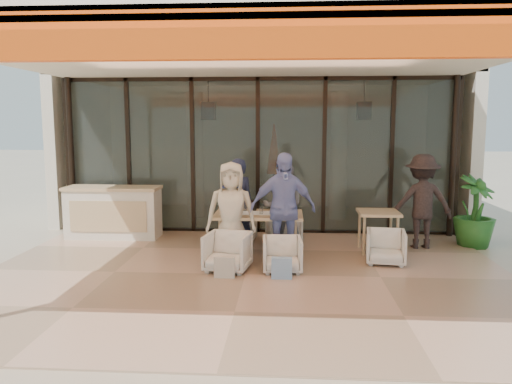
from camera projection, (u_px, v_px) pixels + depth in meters
The scene contains 21 objects.
ground at pixel (245, 276), 7.47m from camera, with size 70.00×70.00×0.00m, color #C6B293.
terrace_floor at pixel (245, 276), 7.47m from camera, with size 8.00×6.00×0.01m, color tan.
terrace_structure at pixel (243, 51), 6.77m from camera, with size 8.00×6.00×3.40m.
glass_storefront at pixel (258, 156), 10.22m from camera, with size 8.08×0.10×3.20m.
interior_block at pixel (264, 125), 12.42m from camera, with size 9.05×3.62×3.52m.
host_counter at pixel (113, 212), 9.85m from camera, with size 1.85×0.65×1.04m.
dining_table at pixel (258, 217), 8.54m from camera, with size 1.50×0.90×0.93m.
chair_far_left at pixel (240, 227), 9.56m from camera, with size 0.58×0.54×0.60m, color white.
chair_far_right at pixel (284, 227), 9.50m from camera, with size 0.60×0.56×0.62m, color white.
chair_near_left at pixel (228, 250), 7.67m from camera, with size 0.65×0.61×0.67m, color white.
chair_near_right at pixel (282, 253), 7.62m from camera, with size 0.59×0.55×0.60m, color white.
diner_navy at pixel (237, 204), 8.99m from camera, with size 0.60×0.40×1.66m, color #171933.
diner_grey at pixel (283, 207), 8.94m from camera, with size 0.76×0.59×1.55m, color slate.
diner_cream at pixel (231, 213), 8.10m from camera, with size 0.81×0.53×1.66m, color beige.
diner_periwinkle at pixel (283, 209), 8.04m from camera, with size 1.06×0.44×1.82m, color #7D8FD1.
tote_bag_cream at pixel (224, 268), 7.30m from camera, with size 0.30×0.10×0.34m, color silver.
tote_bag_blue at pixel (282, 269), 7.25m from camera, with size 0.30×0.10×0.34m, color #99BFD8.
side_table at pixel (378, 217), 8.75m from camera, with size 0.70×0.70×0.74m.
side_chair at pixel (386, 246), 8.05m from camera, with size 0.61×0.57×0.62m, color white.
standing_woman at pixel (422, 202), 9.00m from camera, with size 1.12×0.64×1.73m, color black.
potted_palm at pixel (475, 211), 9.17m from camera, with size 0.75×0.75×1.33m, color #1E5919.
Camera 1 is at (0.63, -7.21, 2.26)m, focal length 35.00 mm.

